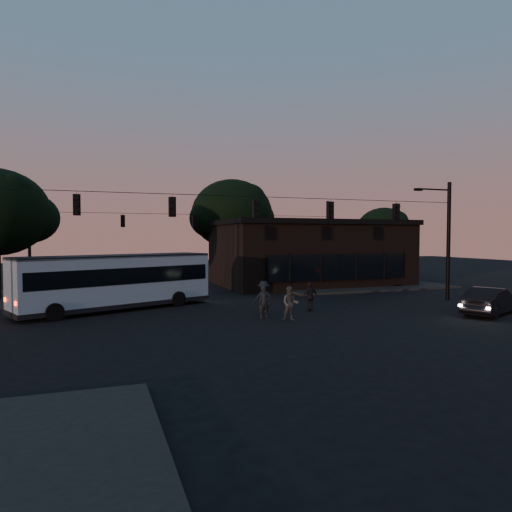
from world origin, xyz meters
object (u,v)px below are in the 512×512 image
object	(u,v)px
bus	(117,279)
pedestrian_b	(290,304)
pedestrian_d	(264,298)
car	(491,301)
building	(308,252)
pedestrian_c	(310,297)
pedestrian_a	(264,302)

from	to	relation	value
bus	pedestrian_b	bearing A→B (deg)	-61.70
pedestrian_d	car	bearing A→B (deg)	164.92
building	pedestrian_c	size ratio (longest dim) A/B	9.68
bus	car	bearing A→B (deg)	-47.10
bus	pedestrian_a	world-z (taller)	bus
pedestrian_b	pedestrian_c	world-z (taller)	pedestrian_b
pedestrian_a	pedestrian_b	xyz separation A→B (m)	(0.93, -1.10, 0.03)
pedestrian_a	pedestrian_c	size ratio (longest dim) A/B	1.00
pedestrian_a	pedestrian_b	world-z (taller)	pedestrian_b
bus	pedestrian_a	size ratio (longest dim) A/B	6.87
building	bus	size ratio (longest dim) A/B	1.41
building	pedestrian_d	size ratio (longest dim) A/B	8.89
pedestrian_c	pedestrian_b	bearing A→B (deg)	37.35
pedestrian_a	pedestrian_d	xyz separation A→B (m)	(0.36, 1.04, 0.07)
building	pedestrian_b	world-z (taller)	building
bus	car	xyz separation A→B (m)	(18.15, -8.17, -0.99)
pedestrian_b	pedestrian_d	world-z (taller)	pedestrian_d
bus	building	bearing A→B (deg)	6.29
pedestrian_d	building	bearing A→B (deg)	-119.10
car	pedestrian_b	distance (m)	10.62
pedestrian_a	car	bearing A→B (deg)	-15.43
pedestrian_b	pedestrian_a	bearing A→B (deg)	155.08
bus	pedestrian_a	xyz separation A→B (m)	(6.78, -5.11, -0.91)
building	car	xyz separation A→B (m)	(2.04, -17.15, -1.99)
pedestrian_a	pedestrian_b	bearing A→B (deg)	-50.10
building	pedestrian_b	distance (m)	17.46
pedestrian_b	pedestrian_c	bearing A→B (deg)	70.24
bus	pedestrian_c	xyz separation A→B (m)	(9.84, -4.05, -0.91)
car	pedestrian_a	bearing A→B (deg)	50.29
building	pedestrian_b	size ratio (longest dim) A/B	9.32
bus	car	distance (m)	19.93
building	pedestrian_a	distance (m)	17.01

